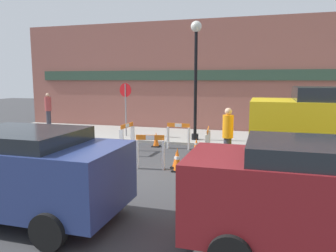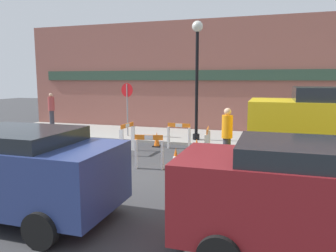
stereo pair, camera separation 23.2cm
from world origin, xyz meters
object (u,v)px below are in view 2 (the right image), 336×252
at_px(streetlamp_post, 197,64).
at_px(parked_car_1, 18,168).
at_px(person_worker, 227,134).
at_px(parked_car_2, 315,196).
at_px(person_pedestrian, 51,109).
at_px(stop_sign, 127,101).

relative_size(streetlamp_post, parked_car_1, 1.26).
distance_m(person_worker, parked_car_2, 5.36).
bearing_deg(person_pedestrian, stop_sign, -165.64).
xyz_separation_m(person_worker, parked_car_2, (1.89, -5.02, 0.03)).
relative_size(stop_sign, person_worker, 1.33).
distance_m(streetlamp_post, parked_car_2, 9.33).
xyz_separation_m(person_pedestrian, parked_car_1, (6.51, -9.63, -0.12)).
height_order(streetlamp_post, person_pedestrian, streetlamp_post).
height_order(person_worker, parked_car_1, person_worker).
bearing_deg(streetlamp_post, stop_sign, 179.84).
relative_size(streetlamp_post, person_worker, 2.74).
bearing_deg(parked_car_1, stop_sign, 100.59).
bearing_deg(stop_sign, parked_car_1, 112.01).
distance_m(person_worker, person_pedestrian, 10.80).
distance_m(person_worker, parked_car_1, 5.98).
height_order(streetlamp_post, parked_car_2, streetlamp_post).
bearing_deg(parked_car_1, streetlamp_post, 79.36).
xyz_separation_m(person_worker, person_pedestrian, (-9.77, 4.61, 0.12)).
distance_m(streetlamp_post, person_pedestrian, 8.45).
relative_size(person_pedestrian, parked_car_2, 0.45).
xyz_separation_m(stop_sign, parked_car_1, (1.56, -8.33, -0.71)).
bearing_deg(person_pedestrian, streetlamp_post, -160.14).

